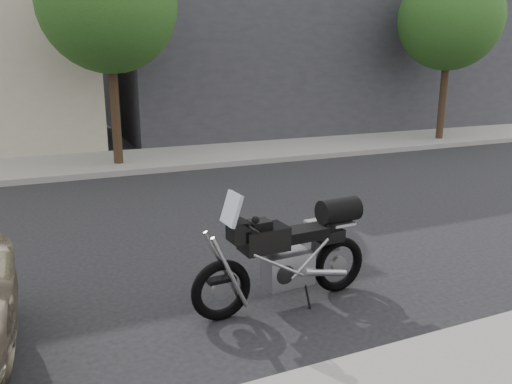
# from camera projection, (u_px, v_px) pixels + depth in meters

# --- Properties ---
(ground) EXTENTS (120.00, 120.00, 0.00)m
(ground) POSITION_uv_depth(u_px,v_px,m) (290.00, 224.00, 8.74)
(ground) COLOR black
(ground) RESTS_ON ground
(far_sidewalk) EXTENTS (44.00, 3.00, 0.15)m
(far_sidewalk) POSITION_uv_depth(u_px,v_px,m) (187.00, 157.00, 14.48)
(far_sidewalk) COLOR gray
(far_sidewalk) RESTS_ON ground
(far_building_dark) EXTENTS (16.00, 11.00, 7.00)m
(far_building_dark) POSITION_uv_depth(u_px,v_px,m) (291.00, 44.00, 22.52)
(far_building_dark) COLOR #2D2D33
(far_building_dark) RESTS_ON ground
(street_tree_left) EXTENTS (3.40, 3.40, 5.70)m
(street_tree_left) POSITION_uv_depth(u_px,v_px,m) (450.00, 18.00, 16.49)
(street_tree_left) COLOR #362618
(street_tree_left) RESTS_ON far_sidewalk
(street_tree_mid) EXTENTS (3.40, 3.40, 5.70)m
(street_tree_mid) POSITION_uv_depth(u_px,v_px,m) (108.00, 3.00, 12.23)
(street_tree_mid) COLOR #362618
(street_tree_mid) RESTS_ON far_sidewalk
(motorcycle) EXTENTS (2.27, 0.82, 1.43)m
(motorcycle) POSITION_uv_depth(u_px,v_px,m) (294.00, 252.00, 5.81)
(motorcycle) COLOR black
(motorcycle) RESTS_ON ground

